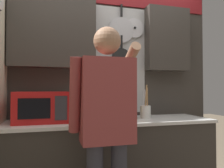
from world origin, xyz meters
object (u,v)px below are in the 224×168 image
(microwave, at_px, (42,107))
(utensil_crock, at_px, (145,111))
(person, at_px, (107,118))
(knife_block, at_px, (128,109))

(microwave, bearing_deg, utensil_crock, 0.06)
(utensil_crock, bearing_deg, person, -134.29)
(utensil_crock, xyz_separation_m, person, (-0.57, -0.59, 0.01))
(microwave, xyz_separation_m, utensil_crock, (1.05, 0.00, -0.06))
(microwave, bearing_deg, person, -50.94)
(knife_block, distance_m, utensil_crock, 0.19)
(microwave, distance_m, utensil_crock, 1.05)
(knife_block, relative_size, person, 0.17)
(microwave, distance_m, person, 0.76)
(knife_block, height_order, utensil_crock, utensil_crock)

